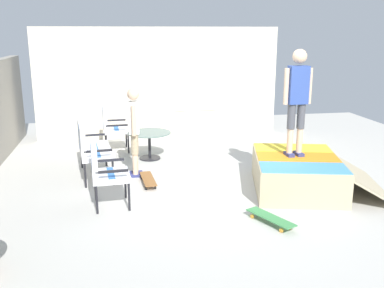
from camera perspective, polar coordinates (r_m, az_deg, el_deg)
The scene contains 11 objects.
ground_plane at distance 7.69m, azimuth 2.52°, elevation -5.63°, with size 12.00×12.00×0.10m, color beige.
house_facade at distance 10.97m, azimuth -4.26°, elevation 7.98°, with size 0.23×6.00×2.70m.
skate_ramp at distance 7.56m, azimuth 13.75°, elevation -3.71°, with size 2.21×2.48×0.57m.
patio_bench at distance 8.11m, azimuth -13.33°, elevation -0.02°, with size 1.31×0.69×1.02m.
patio_chair_near_house at distance 9.77m, azimuth -10.58°, elevation 2.56°, with size 0.65×0.58×1.02m.
patio_chair_by_wall at distance 6.68m, azimuth -11.57°, elevation -3.08°, with size 0.66×0.59×1.02m.
patio_table at distance 9.10m, azimuth -5.59°, elevation 0.52°, with size 0.90×0.90×0.57m.
person_watching at distance 7.95m, azimuth -7.57°, elevation 2.36°, with size 0.48×0.26×1.63m.
person_skater at distance 7.33m, azimuth 13.63°, elevation 6.33°, with size 0.24×0.48×1.76m.
skateboard_by_bench at distance 7.70m, azimuth -5.77°, elevation -4.60°, with size 0.81×0.25×0.10m.
skateboard_spare at distance 6.23m, azimuth 10.24°, elevation -9.50°, with size 0.81×0.52×0.10m.
Camera 1 is at (-7.04, 1.59, 2.60)m, focal length 40.78 mm.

